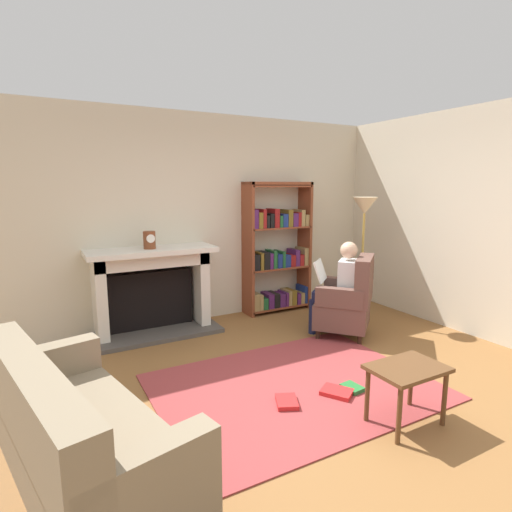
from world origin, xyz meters
name	(u,v)px	position (x,y,z in m)	size (l,w,h in m)	color
ground	(314,403)	(0.00, 0.00, 0.00)	(14.00, 14.00, 0.00)	brown
back_wall	(200,219)	(0.00, 2.55, 1.35)	(5.60, 0.10, 2.70)	beige
side_wall_right	(420,218)	(2.65, 1.25, 1.35)	(0.10, 5.20, 2.70)	beige
area_rug	(294,387)	(0.00, 0.30, 0.01)	(2.40, 1.80, 0.01)	#953738
fireplace	(152,288)	(-0.74, 2.30, 0.56)	(1.53, 0.64, 1.06)	#4C4742
mantel_clock	(149,240)	(-0.77, 2.20, 1.16)	(0.14, 0.14, 0.20)	brown
bookshelf	(277,250)	(1.07, 2.33, 0.88)	(0.98, 0.32, 1.84)	brown
armchair_reading	(348,301)	(1.28, 1.07, 0.42)	(0.89, 0.89, 0.97)	#331E14
seated_reader	(339,284)	(1.21, 1.16, 0.62)	(0.57, 0.59, 1.14)	silver
sofa_floral	(78,440)	(-1.80, -0.12, 0.32)	(1.08, 1.82, 0.85)	#82725A
side_table	(407,376)	(0.42, -0.56, 0.39)	(0.56, 0.39, 0.46)	brown
scattered_books	(323,394)	(0.11, 0.03, 0.03)	(0.84, 0.37, 0.04)	red
floor_lamp	(364,217)	(1.84, 1.45, 1.39)	(0.32, 0.32, 1.64)	#B7933F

